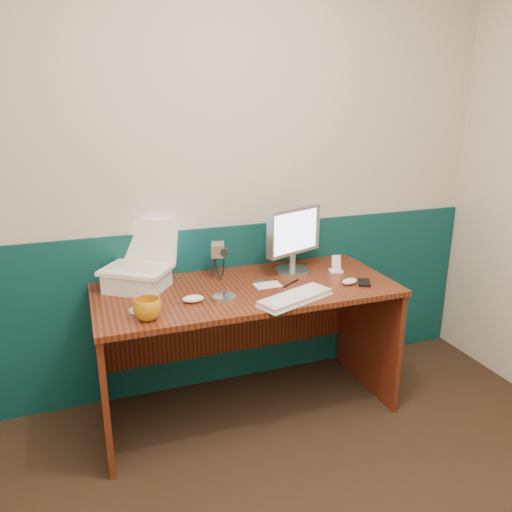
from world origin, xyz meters
name	(u,v)px	position (x,y,z in m)	size (l,w,h in m)	color
back_wall	(209,185)	(0.00, 1.75, 1.25)	(3.50, 0.04, 2.50)	beige
wainscot	(213,307)	(0.00, 1.74, 0.50)	(3.48, 0.02, 1.00)	#073132
desk	(247,350)	(0.09, 1.38, 0.38)	(1.60, 0.70, 0.75)	#3B1A0A
laptop_riser	(137,280)	(-0.46, 1.55, 0.80)	(0.29, 0.25, 0.10)	silver
laptop	(135,246)	(-0.46, 1.55, 0.99)	(0.33, 0.26, 0.28)	white
monitor	(293,241)	(0.42, 1.52, 0.94)	(0.38, 0.11, 0.38)	#B8B9BD
keyboard	(295,298)	(0.26, 1.12, 0.76)	(0.40, 0.13, 0.02)	silver
mouse_right	(350,281)	(0.64, 1.23, 0.77)	(0.10, 0.06, 0.03)	silver
mouse_left	(193,299)	(-0.22, 1.27, 0.77)	(0.11, 0.06, 0.04)	white
mug	(147,309)	(-0.46, 1.15, 0.80)	(0.13, 0.13, 0.10)	orange
camcorder	(218,261)	(-0.01, 1.57, 0.85)	(0.09, 0.13, 0.20)	silver
cd_spindle	(224,298)	(-0.07, 1.25, 0.76)	(0.12, 0.12, 0.02)	silver
cd_loose_a	(143,310)	(-0.47, 1.26, 0.75)	(0.13, 0.13, 0.00)	silver
cd_loose_b	(265,283)	(0.20, 1.40, 0.75)	(0.12, 0.12, 0.00)	#B5BEC6
pen	(291,283)	(0.34, 1.35, 0.75)	(0.01, 0.01, 0.15)	black
papers	(268,285)	(0.21, 1.37, 0.75)	(0.14, 0.10, 0.00)	white
dock	(336,271)	(0.66, 1.44, 0.76)	(0.07, 0.06, 0.01)	white
music_player	(336,263)	(0.66, 1.44, 0.81)	(0.05, 0.01, 0.09)	white
pda	(364,283)	(0.72, 1.21, 0.76)	(0.06, 0.11, 0.01)	black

